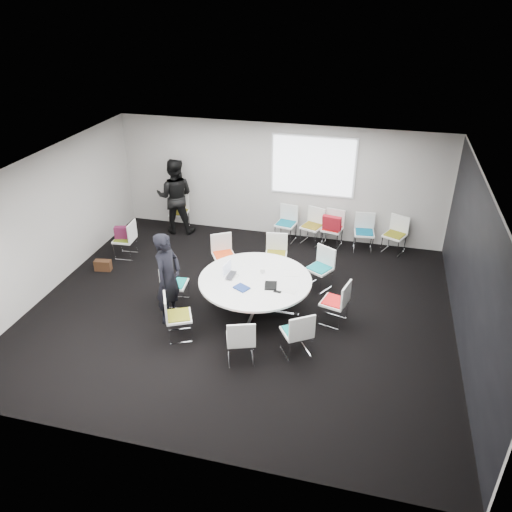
% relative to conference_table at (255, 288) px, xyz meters
% --- Properties ---
extents(room_shell, '(8.08, 7.08, 2.88)m').
position_rel_conference_table_xyz_m(room_shell, '(-0.19, -0.00, 0.87)').
color(room_shell, black).
rests_on(room_shell, ground).
extents(conference_table, '(2.12, 2.12, 0.73)m').
position_rel_conference_table_xyz_m(conference_table, '(0.00, 0.00, 0.00)').
color(conference_table, silver).
rests_on(conference_table, ground).
extents(projection_screen, '(1.90, 0.03, 1.35)m').
position_rel_conference_table_xyz_m(projection_screen, '(0.52, 3.46, 1.32)').
color(projection_screen, white).
rests_on(projection_screen, room_shell).
extents(chair_ring_a, '(0.55, 0.56, 0.88)m').
position_rel_conference_table_xyz_m(chair_ring_a, '(1.51, 0.02, -0.25)').
color(chair_ring_a, silver).
rests_on(chair_ring_a, ground).
extents(chair_ring_b, '(0.62, 0.62, 0.88)m').
position_rel_conference_table_xyz_m(chair_ring_b, '(1.07, 1.18, -0.25)').
color(chair_ring_b, silver).
rests_on(chair_ring_b, ground).
extents(chair_ring_c, '(0.52, 0.51, 0.88)m').
position_rel_conference_table_xyz_m(chair_ring_c, '(0.07, 1.53, -0.25)').
color(chair_ring_c, silver).
rests_on(chair_ring_c, ground).
extents(chair_ring_d, '(0.63, 0.62, 0.88)m').
position_rel_conference_table_xyz_m(chair_ring_d, '(-1.02, 1.25, -0.25)').
color(chair_ring_d, silver).
rests_on(chair_ring_d, ground).
extents(chair_ring_e, '(0.50, 0.51, 0.88)m').
position_rel_conference_table_xyz_m(chair_ring_e, '(-1.60, -0.11, -0.25)').
color(chair_ring_e, silver).
rests_on(chair_ring_e, ground).
extents(chair_ring_f, '(0.60, 0.61, 0.88)m').
position_rel_conference_table_xyz_m(chair_ring_f, '(-1.12, -1.11, -0.25)').
color(chair_ring_f, silver).
rests_on(chair_ring_f, ground).
extents(chair_ring_g, '(0.58, 0.58, 0.88)m').
position_rel_conference_table_xyz_m(chair_ring_g, '(0.12, -1.45, -0.25)').
color(chair_ring_g, silver).
rests_on(chair_ring_g, ground).
extents(chair_ring_h, '(0.63, 0.63, 0.88)m').
position_rel_conference_table_xyz_m(chair_ring_h, '(0.99, -1.05, -0.25)').
color(chair_ring_h, silver).
rests_on(chair_ring_h, ground).
extents(chair_back_a, '(0.53, 0.52, 0.88)m').
position_rel_conference_table_xyz_m(chair_back_a, '(-0.02, 3.16, -0.25)').
color(chair_back_a, silver).
rests_on(chair_back_a, ground).
extents(chair_back_b, '(0.59, 0.58, 0.88)m').
position_rel_conference_table_xyz_m(chair_back_b, '(0.62, 3.16, -0.25)').
color(chair_back_b, silver).
rests_on(chair_back_b, ground).
extents(chair_back_c, '(0.54, 0.53, 0.88)m').
position_rel_conference_table_xyz_m(chair_back_c, '(1.10, 3.16, -0.25)').
color(chair_back_c, silver).
rests_on(chair_back_c, ground).
extents(chair_back_d, '(0.50, 0.49, 0.88)m').
position_rel_conference_table_xyz_m(chair_back_d, '(1.86, 3.12, -0.25)').
color(chair_back_d, silver).
rests_on(chair_back_d, ground).
extents(chair_back_e, '(0.60, 0.60, 0.88)m').
position_rel_conference_table_xyz_m(chair_back_e, '(2.56, 3.16, -0.25)').
color(chair_back_e, silver).
rests_on(chair_back_e, ground).
extents(chair_spare_left, '(0.48, 0.49, 0.88)m').
position_rel_conference_table_xyz_m(chair_spare_left, '(-3.44, 1.43, -0.25)').
color(chair_spare_left, silver).
rests_on(chair_spare_left, ground).
extents(chair_person_back, '(0.52, 0.51, 0.88)m').
position_rel_conference_table_xyz_m(chair_person_back, '(-2.82, 3.16, -0.25)').
color(chair_person_back, silver).
rests_on(chair_person_back, ground).
extents(person_main, '(0.52, 0.70, 1.78)m').
position_rel_conference_table_xyz_m(person_main, '(-1.48, -0.61, 0.36)').
color(person_main, black).
rests_on(person_main, ground).
extents(person_back, '(1.05, 0.89, 1.91)m').
position_rel_conference_table_xyz_m(person_back, '(-2.82, 3.00, 0.43)').
color(person_back, black).
rests_on(person_back, ground).
extents(laptop, '(0.22, 0.33, 0.03)m').
position_rel_conference_table_xyz_m(laptop, '(-0.42, -0.01, 0.21)').
color(laptop, '#333338').
rests_on(laptop, conference_table).
extents(laptop_lid, '(0.08, 0.30, 0.22)m').
position_rel_conference_table_xyz_m(laptop_lid, '(-0.56, 0.06, 0.33)').
color(laptop_lid, silver).
rests_on(laptop_lid, conference_table).
extents(notebook_black, '(0.27, 0.34, 0.02)m').
position_rel_conference_table_xyz_m(notebook_black, '(0.34, -0.17, 0.21)').
color(notebook_black, black).
rests_on(notebook_black, conference_table).
extents(tablet_folio, '(0.32, 0.30, 0.03)m').
position_rel_conference_table_xyz_m(tablet_folio, '(-0.16, -0.38, 0.21)').
color(tablet_folio, navy).
rests_on(tablet_folio, conference_table).
extents(papers_right, '(0.33, 0.26, 0.00)m').
position_rel_conference_table_xyz_m(papers_right, '(0.63, 0.36, 0.20)').
color(papers_right, white).
rests_on(papers_right, conference_table).
extents(papers_front, '(0.34, 0.27, 0.00)m').
position_rel_conference_table_xyz_m(papers_front, '(0.68, -0.21, 0.20)').
color(papers_front, silver).
rests_on(papers_front, conference_table).
extents(cup, '(0.08, 0.08, 0.09)m').
position_rel_conference_table_xyz_m(cup, '(0.08, 0.26, 0.25)').
color(cup, white).
rests_on(cup, conference_table).
extents(phone, '(0.15, 0.08, 0.01)m').
position_rel_conference_table_xyz_m(phone, '(0.50, -0.34, 0.21)').
color(phone, black).
rests_on(phone, conference_table).
extents(maroon_bag, '(0.42, 0.24, 0.28)m').
position_rel_conference_table_xyz_m(maroon_bag, '(-3.46, 1.42, 0.09)').
color(maroon_bag, '#561633').
rests_on(maroon_bag, chair_spare_left).
extents(brown_bag, '(0.38, 0.22, 0.24)m').
position_rel_conference_table_xyz_m(brown_bag, '(-3.66, 0.71, -0.41)').
color(brown_bag, '#392112').
rests_on(brown_bag, ground).
extents(red_jacket, '(0.46, 0.24, 0.36)m').
position_rel_conference_table_xyz_m(red_jacket, '(1.10, 2.93, 0.17)').
color(red_jacket, maroon).
rests_on(red_jacket, chair_back_c).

